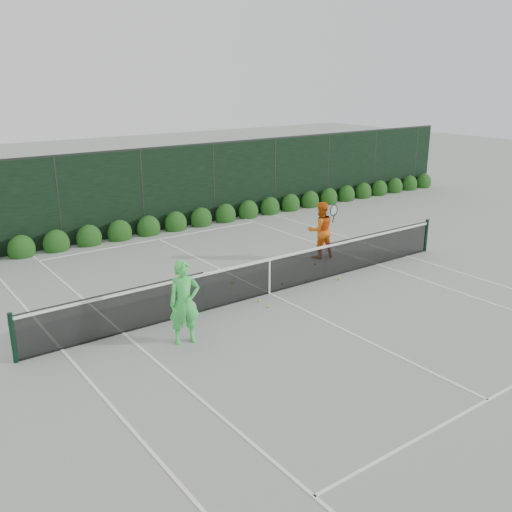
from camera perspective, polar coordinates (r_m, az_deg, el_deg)
ground at (r=15.07m, az=1.33°, el=-3.76°), size 80.00×80.00×0.00m
tennis_net at (r=14.87m, az=1.27°, el=-1.87°), size 12.90×0.10×1.07m
player_woman at (r=12.18m, az=-7.16°, el=-4.62°), size 0.76×0.59×1.84m
player_man at (r=17.86m, az=6.46°, el=2.60°), size 1.01×0.87×1.78m
court_lines at (r=15.07m, az=1.33°, el=-3.74°), size 11.03×23.83×0.01m
windscreen_fence at (r=12.64m, az=8.86°, el=-0.96°), size 32.00×21.07×3.06m
hedge_row at (r=20.85m, az=-10.69°, el=2.73°), size 31.66×0.65×0.94m
tennis_balls at (r=15.64m, az=3.14°, el=-2.83°), size 3.24×2.02×0.07m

